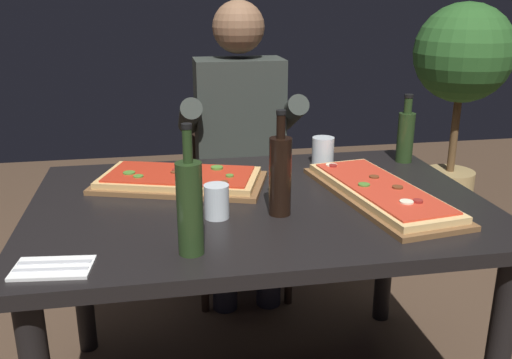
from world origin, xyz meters
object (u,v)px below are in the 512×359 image
vinegar_bottle_green (406,135)px  tumbler_near_camera (217,201)px  dining_table (259,228)px  potted_plant_corner (461,77)px  pizza_rectangular_left (380,192)px  tumbler_far_side (323,152)px  seated_diner (241,140)px  oil_bottle_amber (190,206)px  diner_chair (238,187)px  pizza_rectangular_front (180,179)px  wine_bottle_dark (280,174)px

vinegar_bottle_green → tumbler_near_camera: size_ratio=2.63×
dining_table → potted_plant_corner: bearing=42.7°
pizza_rectangular_left → tumbler_far_side: 0.40m
pizza_rectangular_left → tumbler_far_side: size_ratio=6.52×
seated_diner → oil_bottle_amber: bearing=-105.1°
tumbler_near_camera → seated_diner: size_ratio=0.07×
pizza_rectangular_left → potted_plant_corner: size_ratio=0.51×
dining_table → seated_diner: 0.74m
oil_bottle_amber → tumbler_far_side: size_ratio=3.20×
tumbler_near_camera → potted_plant_corner: potted_plant_corner is taller
seated_diner → potted_plant_corner: seated_diner is taller
tumbler_far_side → diner_chair: size_ratio=0.12×
dining_table → pizza_rectangular_left: (0.38, -0.05, 0.11)m
potted_plant_corner → pizza_rectangular_left: bearing=-127.2°
pizza_rectangular_front → vinegar_bottle_green: 0.87m
pizza_rectangular_front → vinegar_bottle_green: size_ratio=2.38×
tumbler_near_camera → dining_table: bearing=39.9°
dining_table → tumbler_near_camera: (-0.15, -0.12, 0.14)m
dining_table → pizza_rectangular_front: bearing=141.6°
oil_bottle_amber → pizza_rectangular_left: bearing=25.2°
wine_bottle_dark → tumbler_near_camera: size_ratio=3.12×
vinegar_bottle_green → seated_diner: 0.71m
wine_bottle_dark → potted_plant_corner: potted_plant_corner is taller
pizza_rectangular_front → potted_plant_corner: 1.98m
potted_plant_corner → wine_bottle_dark: bearing=-133.8°
tumbler_near_camera → potted_plant_corner: size_ratio=0.07×
seated_diner → diner_chair: bearing=90.0°
oil_bottle_amber → potted_plant_corner: size_ratio=0.25×
diner_chair → vinegar_bottle_green: bearing=-43.8°
wine_bottle_dark → potted_plant_corner: size_ratio=0.23×
tumbler_far_side → potted_plant_corner: potted_plant_corner is taller
tumbler_far_side → seated_diner: seated_diner is taller
pizza_rectangular_front → oil_bottle_amber: oil_bottle_amber is taller
tumbler_far_side → dining_table: bearing=-132.3°
dining_table → vinegar_bottle_green: (0.62, 0.31, 0.20)m
oil_bottle_amber → diner_chair: oil_bottle_amber is taller
diner_chair → dining_table: bearing=-93.9°
oil_bottle_amber → wine_bottle_dark: bearing=38.2°
tumbler_near_camera → potted_plant_corner: bearing=42.5°
dining_table → diner_chair: diner_chair is taller
seated_diner → dining_table: bearing=-94.5°
tumbler_near_camera → diner_chair: size_ratio=0.11×
pizza_rectangular_front → wine_bottle_dark: 0.43m
pizza_rectangular_front → tumbler_near_camera: (0.09, -0.31, 0.03)m
vinegar_bottle_green → diner_chair: bearing=136.2°
oil_bottle_amber → potted_plant_corner: (1.63, 1.63, 0.04)m
dining_table → tumbler_far_side: tumbler_far_side is taller
dining_table → tumbler_near_camera: bearing=-140.1°
dining_table → pizza_rectangular_left: bearing=-8.1°
dining_table → oil_bottle_amber: bearing=-124.4°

